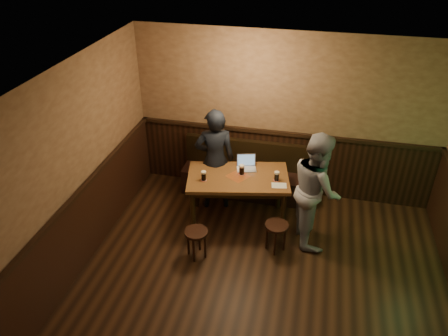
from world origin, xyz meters
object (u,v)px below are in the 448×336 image
pint_left (204,176)px  bench (246,178)px  person_grey (316,189)px  person_suit (215,160)px  pint_right (277,176)px  stool_right (276,230)px  pint_mid (242,170)px  laptop (246,165)px  stool_left (196,236)px  pub_table (238,182)px

pint_left → bench: bearing=64.3°
person_grey → person_suit: bearing=58.2°
pint_right → person_suit: size_ratio=0.09×
person_suit → person_grey: (1.62, -0.47, 0.00)m
stool_right → pint_mid: pint_mid is taller
pint_right → person_grey: person_grey is taller
laptop → stool_left: bearing=-126.4°
pub_table → pint_right: bearing=-10.0°
pint_left → pint_mid: 0.60m
pint_left → laptop: laptop is taller
pub_table → person_grey: person_grey is taller
laptop → person_suit: size_ratio=0.20×
pint_left → pint_mid: bearing=29.1°
stool_left → pint_left: pint_left is taller
pub_table → stool_left: pub_table is taller
pint_right → stool_right: bearing=-80.1°
bench → person_suit: bearing=-133.1°
laptop → person_suit: bearing=160.8°
pint_left → pint_mid: pint_mid is taller
bench → pub_table: (-0.00, -0.78, 0.40)m
pub_table → person_grey: size_ratio=0.95×
stool_right → laptop: (-0.61, 0.85, 0.51)m
pub_table → stool_left: bearing=-124.1°
pint_mid → pint_right: size_ratio=1.08×
pub_table → stool_right: size_ratio=3.67×
pint_right → pint_left: bearing=-167.3°
stool_left → person_suit: bearing=91.9°
bench → pint_mid: bearing=-86.7°
stool_right → person_suit: person_suit is taller
stool_left → stool_right: size_ratio=0.99×
stool_left → person_suit: 1.38m
pint_left → pint_right: pint_left is taller
pint_right → person_suit: person_suit is taller
stool_left → laptop: size_ratio=1.29×
bench → stool_left: 1.79m
laptop → stool_right: bearing=-69.6°
pint_mid → stool_right: bearing=-45.0°
pint_right → laptop: bearing=153.5°
pub_table → person_grey: 1.20m
bench → person_grey: person_grey is taller
pint_mid → pint_right: bearing=-5.4°
pint_right → person_grey: (0.59, -0.19, -0.02)m
stool_right → pint_left: pint_left is taller
pint_left → pint_right: 1.09m
pint_left → pub_table: bearing=24.7°
pub_table → stool_right: bearing=-51.8°
bench → person_suit: 0.86m
bench → person_suit: size_ratio=1.26×
pub_table → laptop: size_ratio=4.81×
stool_left → laptop: bearing=69.0°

